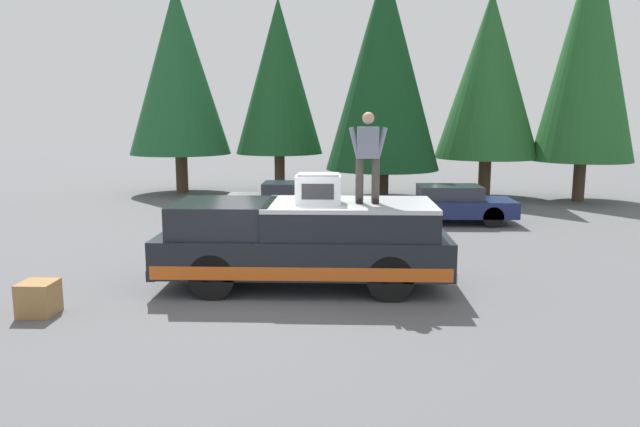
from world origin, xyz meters
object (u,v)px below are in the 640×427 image
at_px(parked_car_navy, 446,204).
at_px(parked_car_grey, 291,200).
at_px(compressor_unit, 318,189).
at_px(wooden_crate, 39,298).
at_px(pickup_truck, 304,242).
at_px(person_on_truck_bed, 368,155).

relative_size(parked_car_navy, parked_car_grey, 1.00).
bearing_deg(compressor_unit, parked_car_grey, 8.66).
distance_m(compressor_unit, wooden_crate, 5.16).
height_order(parked_car_navy, parked_car_grey, same).
bearing_deg(parked_car_grey, wooden_crate, 160.30).
height_order(pickup_truck, compressor_unit, compressor_unit).
xyz_separation_m(pickup_truck, compressor_unit, (-0.12, -0.28, 1.05)).
relative_size(parked_car_navy, wooden_crate, 7.32).
relative_size(compressor_unit, parked_car_grey, 0.20).
height_order(pickup_truck, parked_car_grey, pickup_truck).
relative_size(compressor_unit, wooden_crate, 1.50).
xyz_separation_m(compressor_unit, parked_car_grey, (7.81, 1.19, -1.35)).
distance_m(person_on_truck_bed, parked_car_grey, 8.26).
bearing_deg(parked_car_navy, person_on_truck_bed, 158.79).
bearing_deg(parked_car_grey, pickup_truck, -173.28).
height_order(pickup_truck, wooden_crate, pickup_truck).
xyz_separation_m(parked_car_navy, parked_car_grey, (0.66, 4.85, 0.00)).
xyz_separation_m(pickup_truck, person_on_truck_bed, (-0.06, -1.20, 1.68)).
bearing_deg(parked_car_grey, parked_car_navy, -97.79).
xyz_separation_m(person_on_truck_bed, wooden_crate, (-1.76, 5.51, -2.27)).
height_order(compressor_unit, parked_car_grey, compressor_unit).
height_order(person_on_truck_bed, parked_car_navy, person_on_truck_bed).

